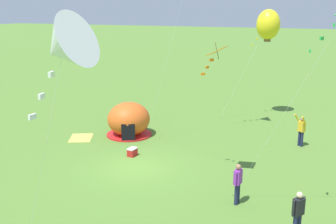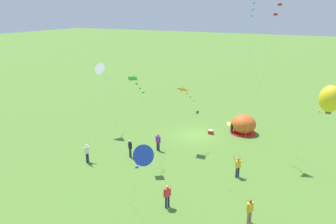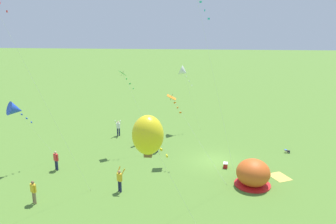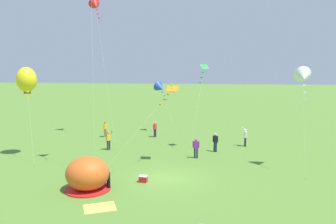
{
  "view_description": "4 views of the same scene",
  "coord_description": "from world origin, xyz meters",
  "px_view_note": "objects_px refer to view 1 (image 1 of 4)",
  "views": [
    {
      "loc": [
        16.11,
        8.68,
        7.7
      ],
      "look_at": [
        -0.09,
        1.67,
        3.03
      ],
      "focal_mm": 42.0,
      "sensor_mm": 36.0,
      "label": 1
    },
    {
      "loc": [
        -12.37,
        31.02,
        13.2
      ],
      "look_at": [
        1.96,
        2.83,
        3.13
      ],
      "focal_mm": 35.0,
      "sensor_mm": 36.0,
      "label": 2
    },
    {
      "loc": [
        -28.36,
        1.19,
        12.05
      ],
      "look_at": [
        3.33,
        4.61,
        3.67
      ],
      "focal_mm": 35.0,
      "sensor_mm": 36.0,
      "label": 3
    },
    {
      "loc": [
        3.51,
        -21.48,
        7.44
      ],
      "look_at": [
        -0.39,
        3.43,
        4.16
      ],
      "focal_mm": 35.0,
      "sensor_mm": 36.0,
      "label": 4
    }
  ],
  "objects_px": {
    "popup_tent": "(129,120)",
    "cooler_box": "(132,152)",
    "person_flying_kite": "(301,130)",
    "kite_orange": "(214,56)",
    "kite_yellow": "(268,25)",
    "person_with_toddler": "(298,212)",
    "kite_white": "(64,47)",
    "person_near_tent": "(238,182)"
  },
  "relations": [
    {
      "from": "cooler_box",
      "to": "kite_orange",
      "type": "height_order",
      "value": "kite_orange"
    },
    {
      "from": "person_with_toddler",
      "to": "person_flying_kite",
      "type": "height_order",
      "value": "person_flying_kite"
    },
    {
      "from": "popup_tent",
      "to": "person_flying_kite",
      "type": "bearing_deg",
      "value": 102.07
    },
    {
      "from": "person_flying_kite",
      "to": "kite_yellow",
      "type": "bearing_deg",
      "value": -151.51
    },
    {
      "from": "kite_yellow",
      "to": "person_with_toddler",
      "type": "bearing_deg",
      "value": 14.28
    },
    {
      "from": "cooler_box",
      "to": "kite_white",
      "type": "distance_m",
      "value": 13.52
    },
    {
      "from": "kite_yellow",
      "to": "popup_tent",
      "type": "bearing_deg",
      "value": -40.22
    },
    {
      "from": "person_with_toddler",
      "to": "popup_tent",
      "type": "bearing_deg",
      "value": -125.4
    },
    {
      "from": "person_with_toddler",
      "to": "kite_yellow",
      "type": "relative_size",
      "value": 0.22
    },
    {
      "from": "cooler_box",
      "to": "kite_yellow",
      "type": "distance_m",
      "value": 13.75
    },
    {
      "from": "popup_tent",
      "to": "kite_white",
      "type": "xyz_separation_m",
      "value": [
        13.93,
        6.35,
        5.93
      ]
    },
    {
      "from": "person_flying_kite",
      "to": "person_with_toddler",
      "type": "bearing_deg",
      "value": 4.64
    },
    {
      "from": "cooler_box",
      "to": "kite_white",
      "type": "height_order",
      "value": "kite_white"
    },
    {
      "from": "person_near_tent",
      "to": "kite_yellow",
      "type": "height_order",
      "value": "kite_yellow"
    },
    {
      "from": "person_flying_kite",
      "to": "kite_yellow",
      "type": "height_order",
      "value": "kite_yellow"
    },
    {
      "from": "cooler_box",
      "to": "person_flying_kite",
      "type": "relative_size",
      "value": 0.3
    },
    {
      "from": "person_flying_kite",
      "to": "person_near_tent",
      "type": "bearing_deg",
      "value": -11.46
    },
    {
      "from": "kite_yellow",
      "to": "kite_orange",
      "type": "bearing_deg",
      "value": -0.96
    },
    {
      "from": "person_flying_kite",
      "to": "kite_orange",
      "type": "height_order",
      "value": "kite_orange"
    },
    {
      "from": "kite_orange",
      "to": "person_flying_kite",
      "type": "bearing_deg",
      "value": 151.54
    },
    {
      "from": "popup_tent",
      "to": "person_flying_kite",
      "type": "xyz_separation_m",
      "value": [
        -2.15,
        10.04,
        0.0
      ]
    },
    {
      "from": "person_with_toddler",
      "to": "kite_yellow",
      "type": "xyz_separation_m",
      "value": [
        -15.77,
        -4.01,
        5.63
      ]
    },
    {
      "from": "person_with_toddler",
      "to": "kite_yellow",
      "type": "bearing_deg",
      "value": -165.72
    },
    {
      "from": "kite_white",
      "to": "kite_yellow",
      "type": "relative_size",
      "value": 1.0
    },
    {
      "from": "person_near_tent",
      "to": "kite_white",
      "type": "relative_size",
      "value": 0.22
    },
    {
      "from": "person_flying_kite",
      "to": "kite_white",
      "type": "distance_m",
      "value": 17.53
    },
    {
      "from": "kite_orange",
      "to": "cooler_box",
      "type": "bearing_deg",
      "value": -102.96
    },
    {
      "from": "popup_tent",
      "to": "person_with_toddler",
      "type": "xyz_separation_m",
      "value": [
        7.7,
        10.84,
        -0.03
      ]
    },
    {
      "from": "kite_yellow",
      "to": "person_flying_kite",
      "type": "bearing_deg",
      "value": 28.49
    },
    {
      "from": "cooler_box",
      "to": "kite_white",
      "type": "relative_size",
      "value": 0.07
    },
    {
      "from": "cooler_box",
      "to": "kite_yellow",
      "type": "relative_size",
      "value": 0.07
    },
    {
      "from": "kite_white",
      "to": "popup_tent",
      "type": "bearing_deg",
      "value": -155.49
    },
    {
      "from": "kite_yellow",
      "to": "cooler_box",
      "type": "bearing_deg",
      "value": -23.87
    },
    {
      "from": "kite_white",
      "to": "person_flying_kite",
      "type": "bearing_deg",
      "value": 167.09
    },
    {
      "from": "cooler_box",
      "to": "kite_orange",
      "type": "xyz_separation_m",
      "value": [
        1.09,
        4.73,
        5.49
      ]
    },
    {
      "from": "popup_tent",
      "to": "cooler_box",
      "type": "bearing_deg",
      "value": 31.62
    },
    {
      "from": "kite_white",
      "to": "cooler_box",
      "type": "bearing_deg",
      "value": -157.67
    },
    {
      "from": "popup_tent",
      "to": "kite_yellow",
      "type": "relative_size",
      "value": 0.37
    },
    {
      "from": "person_near_tent",
      "to": "kite_white",
      "type": "distance_m",
      "value": 10.03
    },
    {
      "from": "kite_orange",
      "to": "kite_white",
      "type": "xyz_separation_m",
      "value": [
        9.77,
        -0.27,
        1.22
      ]
    },
    {
      "from": "popup_tent",
      "to": "cooler_box",
      "type": "distance_m",
      "value": 3.69
    },
    {
      "from": "popup_tent",
      "to": "person_near_tent",
      "type": "distance_m",
      "value": 10.36
    }
  ]
}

